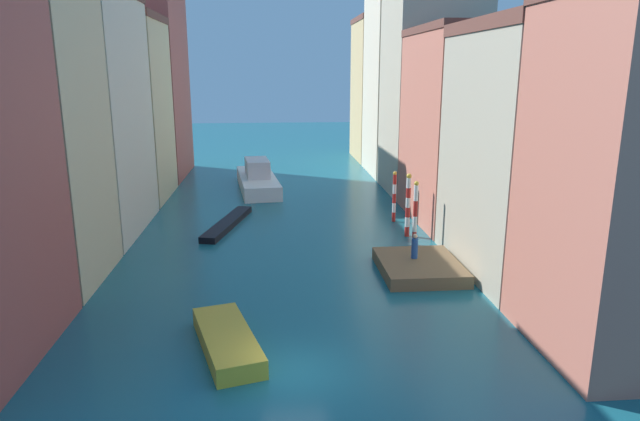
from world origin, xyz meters
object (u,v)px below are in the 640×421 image
object	(u,v)px
mooring_pole_0	(415,214)
mooring_pole_1	(408,204)
gondola_black	(228,223)
motorboat_0	(227,341)
waterfront_dock	(419,267)
person_on_dock	(415,247)
mooring_pole_2	(394,196)
vaporetto_white	(258,179)

from	to	relation	value
mooring_pole_0	mooring_pole_1	xyz separation A→B (m)	(0.10, 2.31, 0.03)
gondola_black	motorboat_0	bearing A→B (deg)	-85.91
mooring_pole_1	waterfront_dock	bearing A→B (deg)	-98.02
person_on_dock	mooring_pole_2	size ratio (longest dim) A/B	0.37
vaporetto_white	waterfront_dock	bearing A→B (deg)	-68.14
person_on_dock	mooring_pole_0	xyz separation A→B (m)	(1.06, 4.16, 0.82)
mooring_pole_1	gondola_black	distance (m)	12.84
person_on_dock	vaporetto_white	xyz separation A→B (m)	(-9.17, 22.80, -0.40)
waterfront_dock	gondola_black	world-z (taller)	waterfront_dock
mooring_pole_0	vaporetto_white	xyz separation A→B (m)	(-10.23, 18.64, -1.22)
mooring_pole_0	mooring_pole_1	distance (m)	2.31
person_on_dock	vaporetto_white	size ratio (longest dim) A/B	0.12
person_on_dock	motorboat_0	distance (m)	12.92
mooring_pole_1	motorboat_0	size ratio (longest dim) A/B	0.73
mooring_pole_0	vaporetto_white	size ratio (longest dim) A/B	0.36
mooring_pole_1	mooring_pole_2	size ratio (longest dim) A/B	1.14
person_on_dock	mooring_pole_2	xyz separation A→B (m)	(1.06, 10.25, 0.58)
mooring_pole_2	vaporetto_white	distance (m)	16.22
person_on_dock	gondola_black	xyz separation A→B (m)	(-11.04, 9.98, -1.11)
person_on_dock	waterfront_dock	bearing A→B (deg)	-70.87
waterfront_dock	mooring_pole_0	size ratio (longest dim) A/B	1.26
waterfront_dock	person_on_dock	distance (m)	1.12
waterfront_dock	vaporetto_white	bearing A→B (deg)	111.86
mooring_pole_0	mooring_pole_1	size ratio (longest dim) A/B	0.99
person_on_dock	motorboat_0	xyz separation A→B (m)	(-9.72, -8.45, -0.95)
person_on_dock	mooring_pole_2	world-z (taller)	mooring_pole_2
mooring_pole_0	vaporetto_white	world-z (taller)	mooring_pole_0
gondola_black	motorboat_0	world-z (taller)	motorboat_0
waterfront_dock	mooring_pole_0	world-z (taller)	mooring_pole_0
motorboat_0	waterfront_dock	bearing A→B (deg)	38.81
person_on_dock	motorboat_0	bearing A→B (deg)	-139.00
vaporetto_white	motorboat_0	distance (m)	31.26
waterfront_dock	mooring_pole_0	distance (m)	5.08
mooring_pole_2	waterfront_dock	bearing A→B (deg)	-94.73
waterfront_dock	gondola_black	xyz separation A→B (m)	(-11.21, 10.47, -0.13)
mooring_pole_0	gondola_black	size ratio (longest dim) A/B	0.49
mooring_pole_2	motorboat_0	xyz separation A→B (m)	(-10.78, -18.71, -1.53)
person_on_dock	motorboat_0	world-z (taller)	person_on_dock
mooring_pole_1	mooring_pole_2	bearing A→B (deg)	91.41
waterfront_dock	motorboat_0	size ratio (longest dim) A/B	0.91
waterfront_dock	mooring_pole_1	world-z (taller)	mooring_pole_1
mooring_pole_2	vaporetto_white	world-z (taller)	mooring_pole_2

